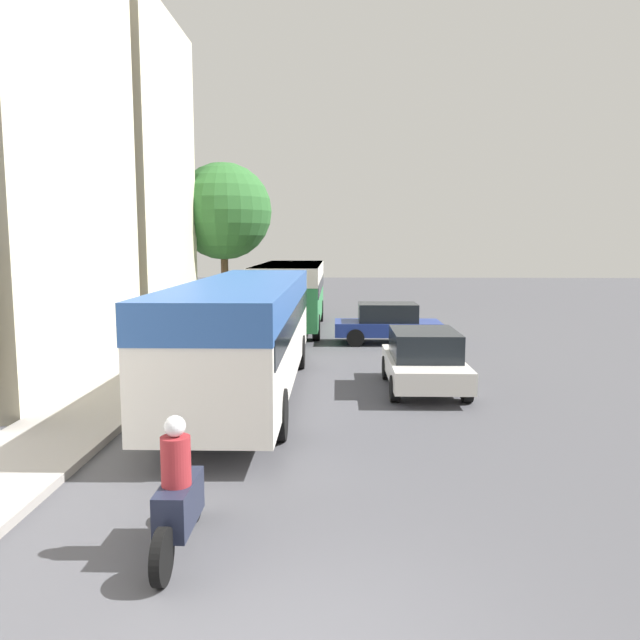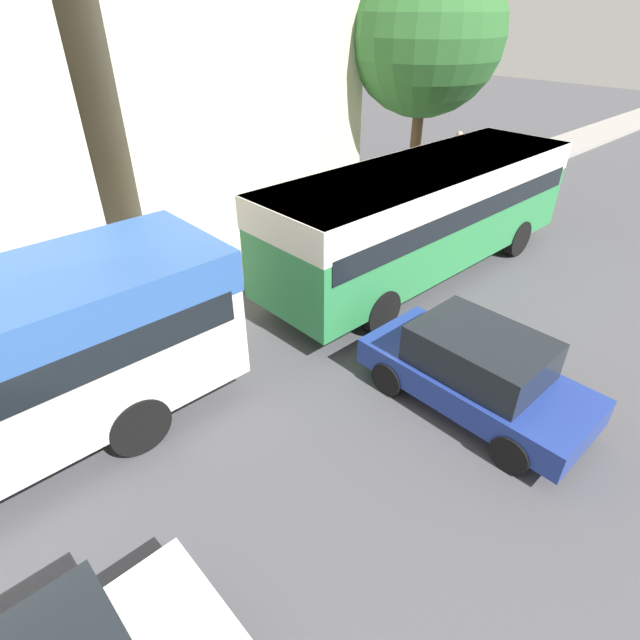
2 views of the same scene
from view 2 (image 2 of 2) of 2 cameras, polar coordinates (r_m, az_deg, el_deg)
The scene contains 4 objects.
bus_following at distance 12.89m, azimuth 11.96°, elevation 12.78°, with size 2.65×9.31×2.83m.
car_crossing at distance 8.96m, azimuth 17.42°, elevation -5.48°, with size 3.92×1.84×1.50m.
pedestrian_near_curb at distance 20.87m, azimuth 15.35°, elevation 17.71°, with size 0.38×0.38×1.81m.
street_tree at distance 17.62m, azimuth 12.06°, elevation 29.25°, with size 4.70×4.70×7.44m.
Camera 2 is at (5.33, 11.27, 6.09)m, focal length 28.00 mm.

